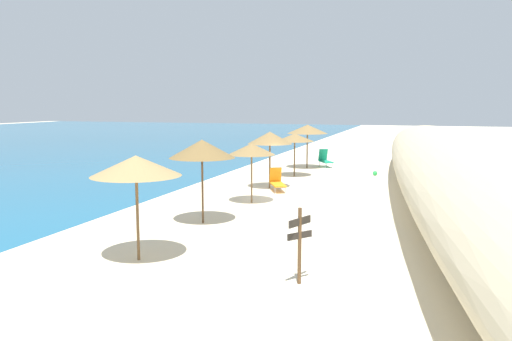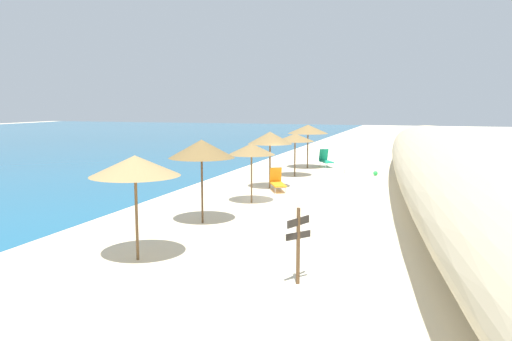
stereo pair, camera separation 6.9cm
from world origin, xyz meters
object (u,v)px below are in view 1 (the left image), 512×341
(wooden_signpost, at_px, (300,239))
(cooler_box, at_px, (340,171))
(beach_umbrella_1, at_px, (202,149))
(beach_umbrella_3, at_px, (270,138))
(beach_umbrella_5, at_px, (307,129))
(lounge_chair_0, at_px, (277,182))
(beach_umbrella_2, at_px, (252,149))
(beach_umbrella_4, at_px, (295,138))
(lounge_chair_1, at_px, (325,159))
(beach_umbrella_0, at_px, (136,166))
(beach_ball, at_px, (375,173))

(wooden_signpost, distance_m, cooler_box, 19.57)
(beach_umbrella_1, relative_size, beach_umbrella_3, 1.05)
(beach_umbrella_5, distance_m, lounge_chair_0, 9.43)
(beach_umbrella_1, xyz_separation_m, beach_umbrella_2, (4.10, -0.47, -0.35))
(beach_umbrella_4, xyz_separation_m, lounge_chair_1, (5.09, -0.88, -1.78))
(beach_umbrella_3, xyz_separation_m, beach_umbrella_5, (8.55, -0.04, 0.03))
(beach_umbrella_3, distance_m, beach_umbrella_5, 8.55)
(beach_umbrella_2, xyz_separation_m, wooden_signpost, (-9.10, -4.24, -1.22))
(beach_umbrella_5, bearing_deg, beach_umbrella_4, -178.20)
(beach_umbrella_5, bearing_deg, lounge_chair_1, -43.12)
(beach_umbrella_2, bearing_deg, beach_umbrella_0, 177.55)
(lounge_chair_0, xyz_separation_m, beach_ball, (6.97, -4.08, -0.33))
(beach_umbrella_1, bearing_deg, wooden_signpost, -136.74)
(beach_umbrella_0, xyz_separation_m, beach_umbrella_3, (12.54, -0.03, -0.05))
(beach_umbrella_3, xyz_separation_m, beach_ball, (6.35, -4.65, -2.41))
(beach_umbrella_3, bearing_deg, beach_umbrella_4, -2.11)
(lounge_chair_1, relative_size, wooden_signpost, 0.82)
(lounge_chair_0, relative_size, cooler_box, 3.63)
(beach_umbrella_0, relative_size, cooler_box, 6.55)
(beach_umbrella_4, bearing_deg, cooler_box, -51.54)
(wooden_signpost, distance_m, beach_ball, 19.36)
(beach_umbrella_2, distance_m, beach_umbrella_3, 3.91)
(beach_umbrella_2, height_order, beach_ball, beach_umbrella_2)
(lounge_chair_0, bearing_deg, beach_umbrella_0, 60.83)
(beach_umbrella_3, bearing_deg, beach_umbrella_0, 179.87)
(lounge_chair_1, height_order, beach_ball, lounge_chair_1)
(beach_umbrella_2, height_order, wooden_signpost, beach_umbrella_2)
(wooden_signpost, height_order, cooler_box, wooden_signpost)
(beach_umbrella_1, height_order, wooden_signpost, beach_umbrella_1)
(beach_umbrella_4, relative_size, beach_umbrella_5, 0.88)
(beach_umbrella_3, relative_size, wooden_signpost, 1.55)
(beach_umbrella_1, bearing_deg, cooler_box, -10.63)
(beach_umbrella_3, height_order, beach_ball, beach_umbrella_3)
(lounge_chair_1, bearing_deg, beach_umbrella_3, 53.19)
(beach_umbrella_1, bearing_deg, beach_umbrella_4, -1.35)
(beach_umbrella_3, distance_m, lounge_chair_1, 9.89)
(wooden_signpost, bearing_deg, cooler_box, 28.14)
(lounge_chair_0, bearing_deg, cooler_box, -132.22)
(beach_ball, bearing_deg, wooden_signpost, 179.80)
(beach_umbrella_3, distance_m, cooler_box, 7.34)
(beach_umbrella_0, bearing_deg, beach_umbrella_2, -2.45)
(lounge_chair_1, bearing_deg, beach_ball, 107.14)
(lounge_chair_1, bearing_deg, lounge_chair_0, 56.72)
(beach_umbrella_3, height_order, wooden_signpost, beach_umbrella_3)
(beach_umbrella_4, bearing_deg, beach_ball, -67.94)
(beach_umbrella_0, distance_m, lounge_chair_0, 12.11)
(beach_ball, bearing_deg, beach_umbrella_5, 64.44)
(beach_umbrella_3, relative_size, lounge_chair_0, 1.79)
(beach_umbrella_1, height_order, beach_umbrella_2, beach_umbrella_1)
(beach_umbrella_1, relative_size, beach_umbrella_2, 1.17)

